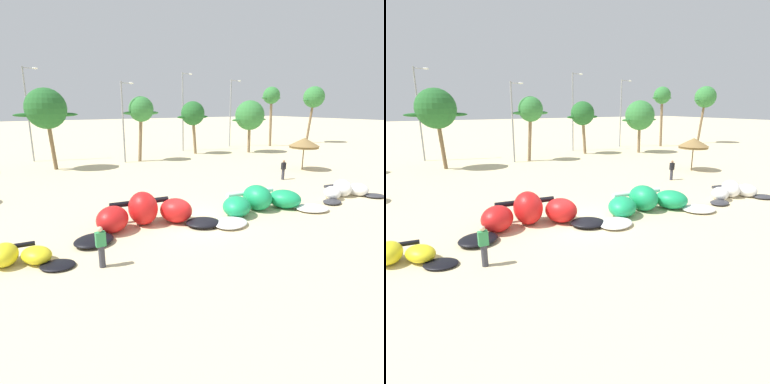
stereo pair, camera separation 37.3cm
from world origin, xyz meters
TOP-DOWN VIEW (x-y plane):
  - ground_plane at (0.00, 0.00)m, footprint 260.00×260.00m
  - kite_far_left at (-8.58, -0.66)m, footprint 5.18×2.66m
  - kite_left at (-2.37, 0.64)m, footprint 7.48×3.77m
  - kite_left_of_center at (4.24, -0.50)m, footprint 7.83×3.87m
  - kite_center at (11.04, -1.09)m, footprint 5.21×2.77m
  - beach_umbrella_middle at (15.95, 6.79)m, footprint 2.75×2.75m
  - person_near_kites at (-5.39, -2.43)m, footprint 0.36×0.24m
  - person_by_umbrellas at (11.41, 4.81)m, footprint 0.36×0.24m
  - palm_left_of_gap at (-4.30, 18.89)m, footprint 5.49×3.66m
  - palm_center_left at (5.01, 19.30)m, footprint 3.97×2.65m
  - palm_center_right at (12.41, 21.05)m, footprint 4.33×2.88m
  - palm_right_of_gap at (19.23, 18.50)m, footprint 5.50×3.67m
  - palm_right at (26.19, 22.10)m, footprint 3.60×2.40m
  - palm_rightmost at (35.26, 22.11)m, footprint 4.91×3.27m
  - lamppost_west at (-5.28, 24.93)m, footprint 1.56×0.24m
  - lamppost_west_center at (3.09, 19.32)m, footprint 1.45×0.24m
  - lamppost_east_center at (12.80, 24.13)m, footprint 1.58×0.24m
  - lamppost_east at (20.97, 24.66)m, footprint 1.84×0.24m

SIDE VIEW (x-z plane):
  - ground_plane at x=0.00m, z-range 0.00..0.00m
  - kite_far_left at x=-8.58m, z-range -0.10..0.74m
  - kite_center at x=11.04m, z-range -0.13..1.00m
  - kite_left_of_center at x=4.24m, z-range -0.17..1.28m
  - kite_left at x=-2.37m, z-range -0.20..1.49m
  - person_near_kites at x=-5.39m, z-range 0.01..1.63m
  - person_by_umbrellas at x=11.41m, z-range 0.01..1.63m
  - beach_umbrella_middle at x=15.95m, z-range 1.04..4.06m
  - lamppost_west_center at x=3.09m, z-range 0.49..8.75m
  - palm_right_of_gap at x=19.23m, z-range 1.39..7.92m
  - palm_center_right at x=12.41m, z-range 1.68..8.09m
  - lamppost_east at x=20.97m, z-range 0.55..9.99m
  - lamppost_west at x=-5.28m, z-range 0.52..10.27m
  - palm_center_left at x=5.01m, z-range 1.98..8.83m
  - lamppost_east_center at x=12.80m, z-range 0.52..10.48m
  - palm_left_of_gap at x=-4.30m, z-range 1.84..9.29m
  - palm_right at x=26.19m, z-range 2.81..11.31m
  - palm_rightmost at x=35.26m, z-range 2.67..11.47m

